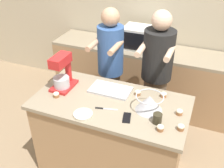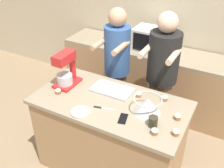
% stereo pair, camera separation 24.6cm
% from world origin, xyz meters
% --- Properties ---
extents(ground_plane, '(16.00, 16.00, 0.00)m').
position_xyz_m(ground_plane, '(0.00, 0.00, 0.00)').
color(ground_plane, '#937A5B').
extents(back_wall, '(10.00, 0.06, 2.70)m').
position_xyz_m(back_wall, '(0.00, 1.74, 1.35)').
color(back_wall, beige).
rests_on(back_wall, ground_plane).
extents(island_counter, '(1.56, 0.81, 0.94)m').
position_xyz_m(island_counter, '(0.00, 0.00, 0.47)').
color(island_counter, '#A87F56').
rests_on(island_counter, ground_plane).
extents(back_counter, '(2.80, 0.60, 0.93)m').
position_xyz_m(back_counter, '(0.00, 1.39, 0.47)').
color(back_counter, '#A87F56').
rests_on(back_counter, ground_plane).
extents(person_left, '(0.33, 0.50, 1.67)m').
position_xyz_m(person_left, '(-0.28, 0.68, 0.89)').
color(person_left, brown).
rests_on(person_left, ground_plane).
extents(person_right, '(0.36, 0.52, 1.71)m').
position_xyz_m(person_right, '(0.30, 0.68, 0.90)').
color(person_right, brown).
rests_on(person_right, ground_plane).
extents(stand_mixer, '(0.20, 0.30, 0.38)m').
position_xyz_m(stand_mixer, '(-0.57, 0.05, 1.11)').
color(stand_mixer, red).
rests_on(stand_mixer, island_counter).
extents(mixing_bowl, '(0.27, 0.27, 0.16)m').
position_xyz_m(mixing_bowl, '(0.39, 0.01, 1.02)').
color(mixing_bowl, '#BCBCC1').
rests_on(mixing_bowl, island_counter).
extents(baking_tray, '(0.43, 0.25, 0.04)m').
position_xyz_m(baking_tray, '(-0.07, 0.18, 0.96)').
color(baking_tray, '#BCBCC1').
rests_on(baking_tray, island_counter).
extents(microwave_oven, '(0.52, 0.35, 0.30)m').
position_xyz_m(microwave_oven, '(-0.08, 1.39, 1.08)').
color(microwave_oven, silver).
rests_on(microwave_oven, back_counter).
extents(cell_phone, '(0.10, 0.16, 0.01)m').
position_xyz_m(cell_phone, '(0.24, -0.19, 0.95)').
color(cell_phone, black).
rests_on(cell_phone, island_counter).
extents(drinking_glass, '(0.08, 0.08, 0.10)m').
position_xyz_m(drinking_glass, '(0.51, -0.15, 0.99)').
color(drinking_glass, '#332D1E').
rests_on(drinking_glass, island_counter).
extents(small_plate, '(0.18, 0.18, 0.02)m').
position_xyz_m(small_plate, '(-0.15, -0.30, 0.95)').
color(small_plate, beige).
rests_on(small_plate, island_counter).
extents(knife, '(0.22, 0.07, 0.01)m').
position_xyz_m(knife, '(-0.00, -0.14, 0.94)').
color(knife, '#BCBCC1').
rests_on(knife, island_counter).
extents(cupcake_0, '(0.06, 0.06, 0.06)m').
position_xyz_m(cupcake_0, '(0.67, 0.05, 0.97)').
color(cupcake_0, '#9E6038').
rests_on(cupcake_0, island_counter).
extents(cupcake_1, '(0.06, 0.06, 0.06)m').
position_xyz_m(cupcake_1, '(0.47, 0.27, 0.97)').
color(cupcake_1, '#9E6038').
rests_on(cupcake_1, island_counter).
extents(cupcake_2, '(0.06, 0.06, 0.06)m').
position_xyz_m(cupcake_2, '(0.22, 0.21, 0.97)').
color(cupcake_2, '#9E6038').
rests_on(cupcake_2, island_counter).
extents(cupcake_3, '(0.06, 0.06, 0.06)m').
position_xyz_m(cupcake_3, '(0.72, -0.16, 0.97)').
color(cupcake_3, '#9E6038').
rests_on(cupcake_3, island_counter).
extents(cupcake_4, '(0.06, 0.06, 0.06)m').
position_xyz_m(cupcake_4, '(0.56, -0.24, 0.97)').
color(cupcake_4, '#9E6038').
rests_on(cupcake_4, island_counter).
extents(cupcake_5, '(0.06, 0.06, 0.06)m').
position_xyz_m(cupcake_5, '(-0.54, -0.14, 0.97)').
color(cupcake_5, '#9E6038').
rests_on(cupcake_5, island_counter).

